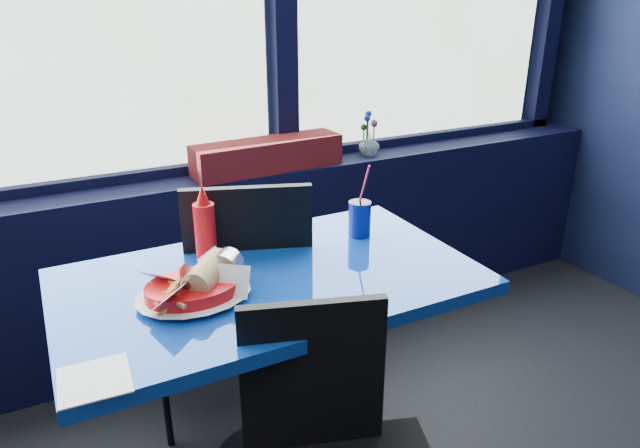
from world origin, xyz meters
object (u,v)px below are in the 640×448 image
at_px(near_table, 272,328).
at_px(food_basket, 196,286).
at_px(flower_vase, 369,142).
at_px(chair_near_front, 344,445).
at_px(chair_near_back, 229,290).
at_px(planter_box, 268,155).
at_px(soda_cup, 360,218).
at_px(ketchup_bottle, 205,228).

relative_size(near_table, food_basket, 3.50).
bearing_deg(food_basket, flower_vase, 15.27).
height_order(chair_near_front, chair_near_back, chair_near_back).
relative_size(chair_near_back, flower_vase, 4.64).
height_order(chair_near_back, flower_vase, flower_vase).
xyz_separation_m(planter_box, soda_cup, (0.04, -0.70, -0.05)).
distance_m(chair_near_back, planter_box, 0.71).
relative_size(flower_vase, ketchup_bottle, 0.85).
xyz_separation_m(food_basket, soda_cup, (0.61, 0.17, 0.03)).
bearing_deg(flower_vase, planter_box, -179.35).
bearing_deg(ketchup_bottle, flower_vase, 33.54).
xyz_separation_m(flower_vase, soda_cup, (-0.47, -0.71, -0.05)).
relative_size(ketchup_bottle, soda_cup, 0.96).
bearing_deg(planter_box, chair_near_front, -108.15).
bearing_deg(chair_near_front, food_basket, 137.02).
distance_m(near_table, planter_box, 0.95).
distance_m(ketchup_bottle, soda_cup, 0.52).
bearing_deg(flower_vase, food_basket, -141.23).
bearing_deg(planter_box, food_basket, -126.58).
xyz_separation_m(chair_near_back, food_basket, (-0.20, -0.35, 0.24)).
bearing_deg(planter_box, flower_vase, -2.63).
distance_m(chair_near_front, food_basket, 0.56).
bearing_deg(soda_cup, food_basket, -164.83).
bearing_deg(soda_cup, near_table, -160.86).
bearing_deg(chair_near_front, planter_box, 92.99).
relative_size(near_table, planter_box, 1.82).
distance_m(near_table, chair_near_back, 0.32).
height_order(chair_near_back, soda_cup, soda_cup).
xyz_separation_m(chair_near_front, planter_box, (0.34, 1.28, 0.38)).
bearing_deg(near_table, ketchup_bottle, 125.32).
relative_size(chair_near_front, chair_near_back, 0.88).
height_order(flower_vase, soda_cup, flower_vase).
bearing_deg(chair_near_back, flower_vase, -130.22).
distance_m(planter_box, flower_vase, 0.52).
bearing_deg(soda_cup, ketchup_bottle, 174.44).
xyz_separation_m(chair_near_back, flower_vase, (0.89, 0.52, 0.31)).
bearing_deg(flower_vase, near_table, -135.66).
bearing_deg(chair_near_front, chair_near_back, 110.19).
distance_m(flower_vase, food_basket, 1.40).
height_order(planter_box, flower_vase, flower_vase).
bearing_deg(near_table, chair_near_back, 94.94).
height_order(chair_near_back, food_basket, chair_near_back).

